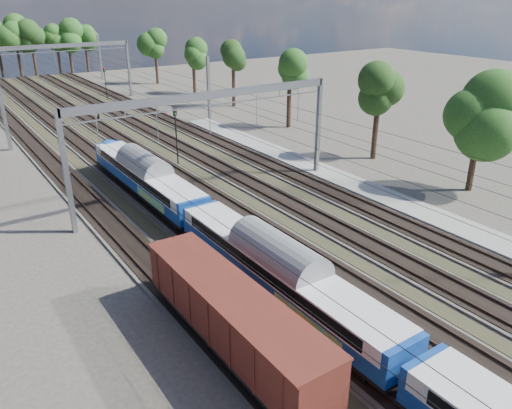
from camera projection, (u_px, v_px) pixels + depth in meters
track_bed at (144, 154)px, 53.72m from camera, size 21.00×130.00×0.34m
platform at (400, 203)px, 40.90m from camera, size 3.00×70.00×0.30m
catenary at (115, 84)px, 57.29m from camera, size 25.65×130.00×9.00m
tree_belt at (75, 42)px, 89.56m from camera, size 39.68×100.83×11.33m
emu_train at (283, 267)px, 27.16m from camera, size 2.65×56.07×3.87m
freight_boxcar at (232, 317)px, 23.38m from camera, size 2.69×13.01×3.35m
worker at (98, 115)px, 67.07m from camera, size 0.50×0.70×1.83m
signal_near at (176, 130)px, 49.27m from camera, size 0.38×0.35×5.74m
signal_far at (105, 80)px, 80.26m from camera, size 0.34×0.31×5.11m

